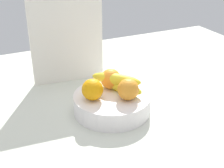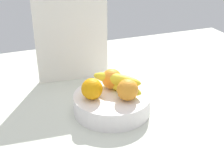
{
  "view_description": "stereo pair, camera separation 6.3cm",
  "coord_description": "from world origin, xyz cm",
  "px_view_note": "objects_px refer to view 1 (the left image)",
  "views": [
    {
      "loc": [
        -40.23,
        -80.38,
        55.56
      ],
      "look_at": [
        -2.54,
        0.84,
        10.23
      ],
      "focal_mm": 49.8,
      "sensor_mm": 36.0,
      "label": 1
    },
    {
      "loc": [
        -34.43,
        -82.83,
        55.56
      ],
      "look_at": [
        -2.54,
        0.84,
        10.23
      ],
      "focal_mm": 49.8,
      "sensor_mm": 36.0,
      "label": 2
    }
  ],
  "objects_px": {
    "banana_bunch": "(118,83)",
    "fruit_bowl": "(112,103)",
    "cutting_board": "(67,37)",
    "orange_front_left": "(92,90)",
    "orange_center": "(111,79)",
    "orange_front_right": "(128,89)"
  },
  "relations": [
    {
      "from": "orange_front_right",
      "to": "cutting_board",
      "type": "relative_size",
      "value": 0.19
    },
    {
      "from": "orange_front_right",
      "to": "orange_center",
      "type": "xyz_separation_m",
      "value": [
        -0.02,
        0.09,
        0.0
      ]
    },
    {
      "from": "orange_center",
      "to": "orange_front_left",
      "type": "bearing_deg",
      "value": -151.27
    },
    {
      "from": "cutting_board",
      "to": "orange_front_left",
      "type": "bearing_deg",
      "value": -88.12
    },
    {
      "from": "banana_bunch",
      "to": "cutting_board",
      "type": "height_order",
      "value": "cutting_board"
    },
    {
      "from": "fruit_bowl",
      "to": "banana_bunch",
      "type": "xyz_separation_m",
      "value": [
        0.03,
        0.02,
        0.06
      ]
    },
    {
      "from": "fruit_bowl",
      "to": "orange_center",
      "type": "distance_m",
      "value": 0.08
    },
    {
      "from": "cutting_board",
      "to": "fruit_bowl",
      "type": "bearing_deg",
      "value": -74.86
    },
    {
      "from": "banana_bunch",
      "to": "fruit_bowl",
      "type": "bearing_deg",
      "value": -149.41
    },
    {
      "from": "orange_front_right",
      "to": "orange_center",
      "type": "height_order",
      "value": "same"
    },
    {
      "from": "banana_bunch",
      "to": "cutting_board",
      "type": "bearing_deg",
      "value": 107.26
    },
    {
      "from": "banana_bunch",
      "to": "orange_center",
      "type": "bearing_deg",
      "value": 113.37
    },
    {
      "from": "fruit_bowl",
      "to": "cutting_board",
      "type": "bearing_deg",
      "value": 100.76
    },
    {
      "from": "orange_center",
      "to": "cutting_board",
      "type": "height_order",
      "value": "cutting_board"
    },
    {
      "from": "orange_front_left",
      "to": "cutting_board",
      "type": "xyz_separation_m",
      "value": [
        0.01,
        0.29,
        0.08
      ]
    },
    {
      "from": "orange_front_right",
      "to": "cutting_board",
      "type": "distance_m",
      "value": 0.36
    },
    {
      "from": "orange_front_right",
      "to": "orange_front_left",
      "type": "bearing_deg",
      "value": 155.62
    },
    {
      "from": "orange_front_right",
      "to": "cutting_board",
      "type": "bearing_deg",
      "value": 105.02
    },
    {
      "from": "fruit_bowl",
      "to": "cutting_board",
      "type": "height_order",
      "value": "cutting_board"
    },
    {
      "from": "fruit_bowl",
      "to": "orange_front_left",
      "type": "distance_m",
      "value": 0.09
    },
    {
      "from": "orange_front_left",
      "to": "orange_front_right",
      "type": "relative_size",
      "value": 1.0
    },
    {
      "from": "orange_center",
      "to": "banana_bunch",
      "type": "bearing_deg",
      "value": -66.63
    }
  ]
}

